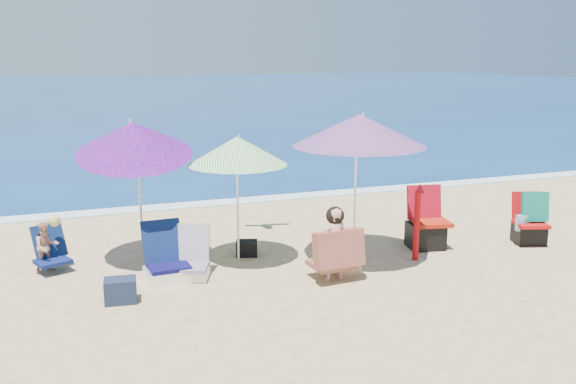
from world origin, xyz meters
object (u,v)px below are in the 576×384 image
object	(u,v)px
umbrella_turquoise	(359,130)
umbrella_striped	(238,151)
chair_rainbow	(191,264)
camp_chair_left	(426,229)
chair_navy	(166,265)
person_left	(48,246)
person_center	(335,246)
camp_chair_right	(530,225)
furled_umbrella	(417,218)
umbrella_blue	(134,138)

from	to	relation	value
umbrella_turquoise	umbrella_striped	world-z (taller)	umbrella_turquoise
chair_rainbow	camp_chair_left	bearing A→B (deg)	1.02
chair_navy	person_left	distance (m)	1.78
chair_navy	person_center	world-z (taller)	person_center
person_left	camp_chair_right	bearing A→B (deg)	-9.93
furled_umbrella	person_left	size ratio (longest dim) A/B	1.45
camp_chair_left	chair_navy	bearing A→B (deg)	-179.50
chair_rainbow	camp_chair_left	size ratio (longest dim) A/B	0.79
umbrella_turquoise	person_left	xyz separation A→B (m)	(-4.31, 1.13, -1.60)
umbrella_striped	person_left	bearing A→B (deg)	167.58
umbrella_striped	umbrella_blue	bearing A→B (deg)	161.73
furled_umbrella	person_left	bearing A→B (deg)	165.03
chair_rainbow	umbrella_turquoise	bearing A→B (deg)	-4.26
umbrella_blue	camp_chair_left	bearing A→B (deg)	-9.70
umbrella_blue	camp_chair_left	xyz separation A→B (m)	(4.41, -0.75, -1.58)
person_center	chair_rainbow	bearing A→B (deg)	155.67
camp_chair_right	chair_navy	bearing A→B (deg)	176.33
umbrella_turquoise	person_center	size ratio (longest dim) A/B	2.50
umbrella_striped	umbrella_turquoise	bearing A→B (deg)	-18.22
furled_umbrella	camp_chair_right	bearing A→B (deg)	2.51
umbrella_striped	person_left	xyz separation A→B (m)	(-2.66, 0.59, -1.31)
furled_umbrella	chair_rainbow	bearing A→B (deg)	172.50
furled_umbrella	umbrella_blue	bearing A→B (deg)	162.18
umbrella_blue	chair_navy	size ratio (longest dim) A/B	2.95
camp_chair_left	person_left	size ratio (longest dim) A/B	1.20
furled_umbrella	chair_navy	size ratio (longest dim) A/B	1.52
chair_navy	umbrella_striped	bearing A→B (deg)	16.09
umbrella_blue	camp_chair_right	distance (m)	6.41
chair_navy	camp_chair_left	size ratio (longest dim) A/B	0.79
chair_rainbow	person_center	size ratio (longest dim) A/B	0.74
chair_rainbow	person_left	distance (m)	2.09
umbrella_striped	camp_chair_left	bearing A→B (deg)	-5.56
chair_navy	person_left	bearing A→B (deg)	148.87
furled_umbrella	person_left	xyz separation A→B (m)	(-5.18, 1.39, -0.28)
chair_rainbow	umbrella_striped	bearing A→B (deg)	24.10
chair_rainbow	furled_umbrella	bearing A→B (deg)	-7.50
chair_rainbow	person_center	xyz separation A→B (m)	(1.82, -0.82, 0.31)
person_left	furled_umbrella	bearing A→B (deg)	-14.97
umbrella_striped	furled_umbrella	size ratio (longest dim) A/B	1.63
furled_umbrella	person_left	world-z (taller)	furled_umbrella
chair_rainbow	person_left	size ratio (longest dim) A/B	0.94
person_center	camp_chair_left	bearing A→B (deg)	24.10
umbrella_blue	camp_chair_left	distance (m)	4.74
umbrella_striped	chair_rainbow	bearing A→B (deg)	-155.90
chair_navy	umbrella_blue	bearing A→B (deg)	107.84
umbrella_blue	chair_rainbow	size ratio (longest dim) A/B	2.97
umbrella_striped	camp_chair_left	size ratio (longest dim) A/B	1.97
chair_navy	chair_rainbow	world-z (taller)	chair_navy
furled_umbrella	chair_rainbow	distance (m)	3.39
person_left	camp_chair_left	bearing A→B (deg)	-8.81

